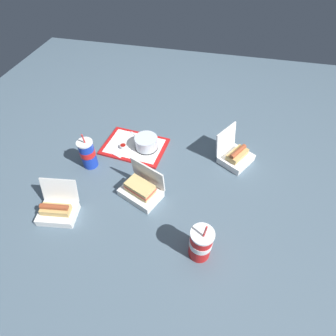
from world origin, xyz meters
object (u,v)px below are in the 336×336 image
cake_container (146,143)px  ketchup_cup (123,146)px  plastic_fork (137,136)px  soda_cup_corner (88,154)px  clamshell_hotdog_back (58,210)px  soda_cup_back (201,243)px  clamshell_hotdog_center (235,155)px  food_tray (135,146)px  clamshell_sandwich_right (141,190)px

cake_container → ketchup_cup: 0.14m
plastic_fork → soda_cup_corner: (-0.19, -0.28, 0.07)m
clamshell_hotdog_back → soda_cup_back: (0.69, -0.05, 0.05)m
cake_container → soda_cup_corner: 0.34m
clamshell_hotdog_back → soda_cup_corner: bearing=88.0°
clamshell_hotdog_back → cake_container: bearing=61.9°
clamshell_hotdog_center → soda_cup_back: soda_cup_back is taller
plastic_fork → food_tray: bearing=-53.3°
ketchup_cup → soda_cup_back: (0.54, -0.55, 0.06)m
food_tray → clamshell_sandwich_right: size_ratio=1.63×
clamshell_hotdog_center → clamshell_hotdog_back: bearing=-145.5°
food_tray → clamshell_hotdog_center: clamshell_hotdog_center is taller
cake_container → soda_cup_corner: bearing=-144.5°
food_tray → plastic_fork: plastic_fork is taller
clamshell_hotdog_center → clamshell_hotdog_back: (-0.81, -0.56, -0.00)m
soda_cup_back → plastic_fork: bearing=126.2°
clamshell_hotdog_center → clamshell_sandwich_right: bearing=-141.8°
soda_cup_corner → plastic_fork: bearing=56.1°
cake_container → soda_cup_corner: soda_cup_corner is taller
clamshell_sandwich_right → cake_container: bearing=101.6°
clamshell_hotdog_center → soda_cup_back: bearing=-101.1°
cake_container → clamshell_hotdog_back: clamshell_hotdog_back is taller
ketchup_cup → clamshell_hotdog_center: 0.66m
ketchup_cup → soda_cup_back: size_ratio=0.17×
plastic_fork → ketchup_cup: bearing=-82.0°
plastic_fork → clamshell_hotdog_back: bearing=-78.2°
food_tray → plastic_fork: (-0.01, 0.09, 0.01)m
plastic_fork → clamshell_hotdog_back: size_ratio=0.56×
cake_container → plastic_fork: cake_container is taller
clamshell_hotdog_center → plastic_fork: bearing=173.8°
food_tray → clamshell_hotdog_back: size_ratio=2.02×
cake_container → plastic_fork: size_ratio=1.25×
plastic_fork → soda_cup_corner: bearing=-94.2°
food_tray → clamshell_hotdog_back: (-0.21, -0.54, 0.03)m
cake_container → clamshell_hotdog_back: (-0.29, -0.54, -0.01)m
clamshell_hotdog_center → clamshell_hotdog_back: 0.98m
clamshell_sandwich_right → soda_cup_corner: bearing=157.8°
soda_cup_corner → clamshell_sandwich_right: bearing=-22.2°
clamshell_hotdog_back → soda_cup_back: size_ratio=0.83×
food_tray → clamshell_hotdog_center: 0.60m
clamshell_hotdog_center → food_tray: bearing=-178.1°
plastic_fork → clamshell_hotdog_center: (0.61, -0.07, 0.03)m
clamshell_sandwich_right → soda_cup_corner: soda_cup_corner is taller
ketchup_cup → clamshell_sandwich_right: bearing=-55.7°
cake_container → ketchup_cup: size_ratio=3.45×
cake_container → clamshell_sandwich_right: bearing=-78.4°
ketchup_cup → soda_cup_corner: soda_cup_corner is taller
food_tray → clamshell_hotdog_back: bearing=-111.5°
cake_container → soda_cup_back: bearing=-55.5°
clamshell_hotdog_back → soda_cup_corner: (0.01, 0.34, 0.05)m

